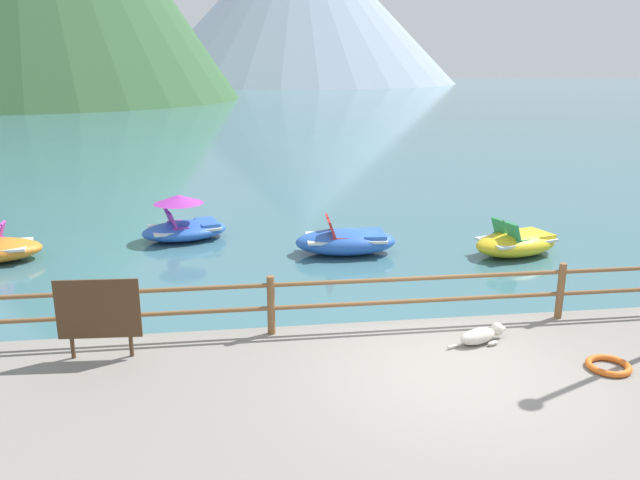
# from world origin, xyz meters

# --- Properties ---
(ground_plane) EXTENTS (200.00, 200.00, 0.00)m
(ground_plane) POSITION_xyz_m (0.00, 40.00, 0.00)
(ground_plane) COLOR #3D6B75
(dock_railing) EXTENTS (23.92, 0.12, 0.95)m
(dock_railing) POSITION_xyz_m (-0.00, 1.55, 0.98)
(dock_railing) COLOR brown
(dock_railing) RESTS_ON promenade_dock
(sign_board) EXTENTS (1.18, 0.12, 1.19)m
(sign_board) POSITION_xyz_m (-4.85, 1.06, 1.13)
(sign_board) COLOR beige
(sign_board) RESTS_ON promenade_dock
(dog_resting) EXTENTS (1.05, 0.51, 0.26)m
(dog_resting) POSITION_xyz_m (0.75, 0.80, 0.52)
(dog_resting) COLOR beige
(dog_resting) RESTS_ON promenade_dock
(life_ring) EXTENTS (0.61, 0.61, 0.09)m
(life_ring) POSITION_xyz_m (2.19, -0.24, 0.45)
(life_ring) COLOR orange
(life_ring) RESTS_ON promenade_dock
(pedal_boat_1) EXTENTS (2.48, 1.90, 1.19)m
(pedal_boat_1) POSITION_xyz_m (-4.24, 8.64, 0.40)
(pedal_boat_1) COLOR blue
(pedal_boat_1) RESTS_ON ground
(pedal_boat_3) EXTENTS (2.48, 1.39, 0.91)m
(pedal_boat_3) POSITION_xyz_m (-0.27, 6.85, 0.31)
(pedal_boat_3) COLOR blue
(pedal_boat_3) RESTS_ON ground
(pedal_boat_4) EXTENTS (2.45, 1.80, 0.89)m
(pedal_boat_4) POSITION_xyz_m (3.77, 6.20, 0.31)
(pedal_boat_4) COLOR yellow
(pedal_boat_4) RESTS_ON ground
(distant_peak) EXTENTS (60.61, 60.61, 30.17)m
(distant_peak) POSITION_xyz_m (10.20, 120.50, 15.08)
(distant_peak) COLOR #93A3B7
(distant_peak) RESTS_ON ground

